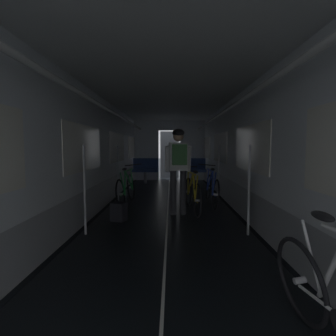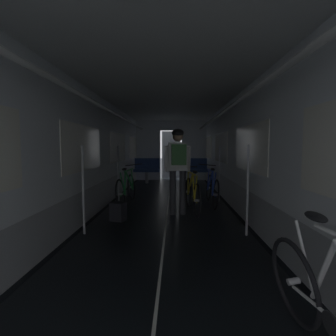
# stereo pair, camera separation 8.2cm
# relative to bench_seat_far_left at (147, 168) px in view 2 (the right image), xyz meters

# --- Properties ---
(ground_plane) EXTENTS (60.00, 60.00, 0.00)m
(ground_plane) POSITION_rel_bench_seat_far_left_xyz_m (0.90, -8.07, -0.57)
(ground_plane) COLOR black
(train_car_shell) EXTENTS (3.14, 12.34, 2.57)m
(train_car_shell) POSITION_rel_bench_seat_far_left_xyz_m (0.90, -4.47, 1.13)
(train_car_shell) COLOR black
(train_car_shell) RESTS_ON ground
(bench_seat_far_left) EXTENTS (0.98, 0.51, 0.95)m
(bench_seat_far_left) POSITION_rel_bench_seat_far_left_xyz_m (0.00, 0.00, 0.00)
(bench_seat_far_left) COLOR gray
(bench_seat_far_left) RESTS_ON ground
(bench_seat_far_right) EXTENTS (0.98, 0.51, 0.95)m
(bench_seat_far_right) POSITION_rel_bench_seat_far_left_xyz_m (1.80, 0.00, 0.00)
(bench_seat_far_right) COLOR gray
(bench_seat_far_right) RESTS_ON ground
(bicycle_blue) EXTENTS (0.44, 1.69, 0.95)m
(bicycle_blue) POSITION_rel_bench_seat_far_left_xyz_m (1.94, -3.80, -0.19)
(bicycle_blue) COLOR black
(bicycle_blue) RESTS_ON ground
(bicycle_green) EXTENTS (0.45, 1.69, 0.95)m
(bicycle_green) POSITION_rel_bench_seat_far_left_xyz_m (-0.10, -3.77, -0.19)
(bicycle_green) COLOR black
(bicycle_green) RESTS_ON ground
(person_cyclist_aisle) EXTENTS (0.55, 0.41, 1.73)m
(person_cyclist_aisle) POSITION_rel_bench_seat_far_left_xyz_m (1.12, -4.72, 0.50)
(person_cyclist_aisle) COLOR #2D2D33
(person_cyclist_aisle) RESTS_ON ground
(bicycle_yellow_in_aisle) EXTENTS (0.44, 1.69, 0.94)m
(bicycle_yellow_in_aisle) POSITION_rel_bench_seat_far_left_xyz_m (1.43, -4.45, -0.18)
(bicycle_yellow_in_aisle) COLOR black
(bicycle_yellow_in_aisle) RESTS_ON ground
(backpack_on_floor) EXTENTS (0.31, 0.28, 0.34)m
(backpack_on_floor) POSITION_rel_bench_seat_far_left_xyz_m (0.00, -5.19, -0.40)
(backpack_on_floor) COLOR black
(backpack_on_floor) RESTS_ON ground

